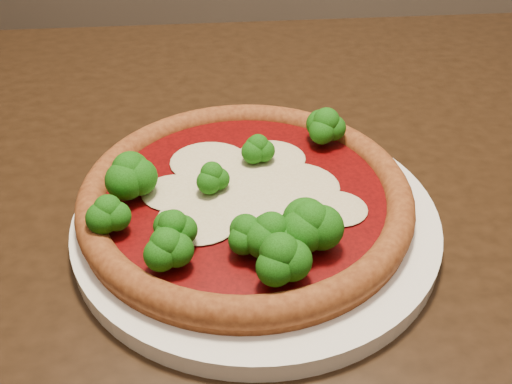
# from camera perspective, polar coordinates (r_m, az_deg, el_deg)

# --- Properties ---
(dining_table) EXTENTS (1.28, 1.10, 0.75)m
(dining_table) POSITION_cam_1_polar(r_m,az_deg,el_deg) (0.62, 1.14, -7.35)
(dining_table) COLOR black
(dining_table) RESTS_ON floor
(plate) EXTENTS (0.32, 0.32, 0.02)m
(plate) POSITION_cam_1_polar(r_m,az_deg,el_deg) (0.51, -0.00, -2.75)
(plate) COLOR white
(plate) RESTS_ON dining_table
(pizza) EXTENTS (0.29, 0.29, 0.06)m
(pizza) POSITION_cam_1_polar(r_m,az_deg,el_deg) (0.50, -1.19, -0.43)
(pizza) COLOR brown
(pizza) RESTS_ON plate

